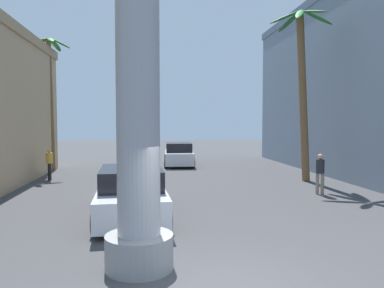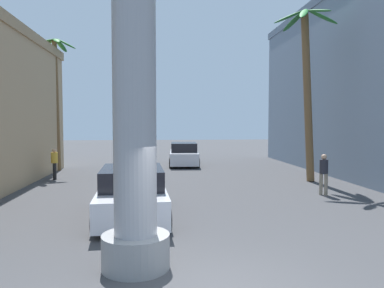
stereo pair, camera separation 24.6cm
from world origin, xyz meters
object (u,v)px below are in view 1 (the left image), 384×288
pedestrian_mid_right (320,171)px  palm_tree_mid_right (302,78)px  car_lead (131,194)px  pedestrian_far_left (49,162)px  neon_sign_pole (138,14)px  palm_tree_far_left (50,87)px  car_far (179,155)px

pedestrian_mid_right → palm_tree_mid_right: bearing=78.7°
car_lead → pedestrian_far_left: (-4.50, 8.15, 0.22)m
neon_sign_pole → palm_tree_mid_right: size_ratio=1.32×
palm_tree_far_left → palm_tree_mid_right: (13.59, -5.40, 0.12)m
pedestrian_far_left → neon_sign_pole: bearing=-68.6°
car_lead → palm_tree_far_left: size_ratio=0.60×
neon_sign_pole → car_far: (2.32, 18.15, -4.35)m
palm_tree_far_left → car_lead: bearing=-66.0°
car_lead → pedestrian_mid_right: size_ratio=2.90×
neon_sign_pole → palm_tree_far_left: size_ratio=1.40×
palm_tree_mid_right → pedestrian_mid_right: palm_tree_mid_right is taller
car_far → palm_tree_mid_right: size_ratio=0.54×
car_lead → neon_sign_pole: bearing=-85.4°
car_lead → pedestrian_mid_right: bearing=20.8°
neon_sign_pole → car_far: 18.81m
neon_sign_pole → palm_tree_mid_right: (7.95, 10.68, 0.13)m
car_far → car_lead: bearing=-100.7°
neon_sign_pole → palm_tree_far_left: 17.04m
car_lead → palm_tree_far_left: (-5.30, 11.91, 4.37)m
car_lead → palm_tree_far_left: bearing=114.0°
car_lead → car_far: 14.24m
palm_tree_far_left → palm_tree_mid_right: palm_tree_mid_right is taller
palm_tree_far_left → palm_tree_mid_right: 14.62m
neon_sign_pole → pedestrian_far_left: (-4.83, 12.32, -4.13)m
car_lead → palm_tree_far_left: 13.75m
neon_sign_pole → pedestrian_mid_right: (7.22, 7.02, -4.11)m
neon_sign_pole → car_lead: (-0.33, 4.16, -4.35)m
pedestrian_far_left → pedestrian_mid_right: bearing=-23.7°
car_far → pedestrian_far_left: (-7.15, -5.83, 0.22)m
palm_tree_mid_right → pedestrian_far_left: bearing=172.7°
palm_tree_mid_right → neon_sign_pole: bearing=-126.7°
neon_sign_pole → palm_tree_mid_right: 13.32m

